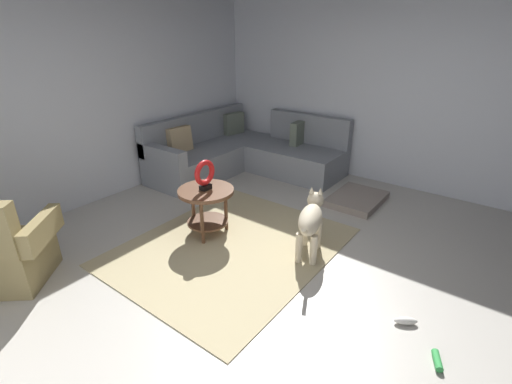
{
  "coord_description": "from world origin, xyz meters",
  "views": [
    {
      "loc": [
        -2.33,
        -1.49,
        2.09
      ],
      "look_at": [
        0.45,
        0.6,
        0.55
      ],
      "focal_mm": 25.72,
      "sensor_mm": 36.0,
      "label": 1
    }
  ],
  "objects_px": {
    "dog_toy_bone": "(406,321)",
    "armchair": "(3,253)",
    "side_table": "(206,200)",
    "torus_sculpture": "(205,174)",
    "dog_toy_rope": "(437,360)",
    "dog": "(311,220)",
    "dog_bed_mat": "(357,199)",
    "sectional_couch": "(243,154)"
  },
  "relations": [
    {
      "from": "dog_toy_bone",
      "to": "armchair",
      "type": "bearing_deg",
      "value": 118.39
    },
    {
      "from": "side_table",
      "to": "torus_sculpture",
      "type": "height_order",
      "value": "torus_sculpture"
    },
    {
      "from": "torus_sculpture",
      "to": "dog_toy_rope",
      "type": "bearing_deg",
      "value": -97.65
    },
    {
      "from": "dog",
      "to": "dog_toy_rope",
      "type": "bearing_deg",
      "value": -45.79
    },
    {
      "from": "dog",
      "to": "torus_sculpture",
      "type": "bearing_deg",
      "value": 177.68
    },
    {
      "from": "dog_bed_mat",
      "to": "dog_toy_rope",
      "type": "relative_size",
      "value": 4.91
    },
    {
      "from": "dog_bed_mat",
      "to": "sectional_couch",
      "type": "bearing_deg",
      "value": 89.64
    },
    {
      "from": "armchair",
      "to": "dog_bed_mat",
      "type": "distance_m",
      "value": 3.93
    },
    {
      "from": "sectional_couch",
      "to": "dog_toy_rope",
      "type": "bearing_deg",
      "value": -121.95
    },
    {
      "from": "torus_sculpture",
      "to": "dog_toy_bone",
      "type": "height_order",
      "value": "torus_sculpture"
    },
    {
      "from": "side_table",
      "to": "torus_sculpture",
      "type": "bearing_deg",
      "value": -82.87
    },
    {
      "from": "armchair",
      "to": "torus_sculpture",
      "type": "relative_size",
      "value": 3.06
    },
    {
      "from": "dog_bed_mat",
      "to": "dog_toy_bone",
      "type": "bearing_deg",
      "value": -147.64
    },
    {
      "from": "armchair",
      "to": "torus_sculpture",
      "type": "distance_m",
      "value": 1.92
    },
    {
      "from": "dog_bed_mat",
      "to": "torus_sculpture",
      "type": "bearing_deg",
      "value": 150.52
    },
    {
      "from": "sectional_couch",
      "to": "side_table",
      "type": "bearing_deg",
      "value": -152.51
    },
    {
      "from": "dog_bed_mat",
      "to": "armchair",
      "type": "bearing_deg",
      "value": 152.56
    },
    {
      "from": "torus_sculpture",
      "to": "dog_toy_bone",
      "type": "xyz_separation_m",
      "value": [
        -0.09,
        -2.19,
        -0.68
      ]
    },
    {
      "from": "sectional_couch",
      "to": "dog_toy_bone",
      "type": "height_order",
      "value": "sectional_couch"
    },
    {
      "from": "dog",
      "to": "armchair",
      "type": "bearing_deg",
      "value": -152.53
    },
    {
      "from": "sectional_couch",
      "to": "side_table",
      "type": "distance_m",
      "value": 2.02
    },
    {
      "from": "dog_toy_bone",
      "to": "dog_bed_mat",
      "type": "bearing_deg",
      "value": 32.36
    },
    {
      "from": "torus_sculpture",
      "to": "armchair",
      "type": "bearing_deg",
      "value": 154.76
    },
    {
      "from": "sectional_couch",
      "to": "dog_toy_bone",
      "type": "distance_m",
      "value": 3.65
    },
    {
      "from": "torus_sculpture",
      "to": "dog",
      "type": "relative_size",
      "value": 0.4
    },
    {
      "from": "armchair",
      "to": "side_table",
      "type": "distance_m",
      "value": 1.88
    },
    {
      "from": "dog",
      "to": "dog_toy_bone",
      "type": "xyz_separation_m",
      "value": [
        -0.43,
        -1.1,
        -0.35
      ]
    },
    {
      "from": "side_table",
      "to": "dog_toy_bone",
      "type": "distance_m",
      "value": 2.22
    },
    {
      "from": "dog_bed_mat",
      "to": "dog",
      "type": "bearing_deg",
      "value": -176.59
    },
    {
      "from": "sectional_couch",
      "to": "dog",
      "type": "xyz_separation_m",
      "value": [
        -1.45,
        -2.02,
        0.09
      ]
    },
    {
      "from": "armchair",
      "to": "side_table",
      "type": "height_order",
      "value": "armchair"
    },
    {
      "from": "sectional_couch",
      "to": "armchair",
      "type": "distance_m",
      "value": 3.49
    },
    {
      "from": "sectional_couch",
      "to": "torus_sculpture",
      "type": "bearing_deg",
      "value": -152.51
    },
    {
      "from": "dog",
      "to": "dog_toy_rope",
      "type": "distance_m",
      "value": 1.57
    },
    {
      "from": "torus_sculpture",
      "to": "dog",
      "type": "bearing_deg",
      "value": -72.56
    },
    {
      "from": "side_table",
      "to": "torus_sculpture",
      "type": "xyz_separation_m",
      "value": [
        0.0,
        -0.0,
        0.29
      ]
    },
    {
      "from": "sectional_couch",
      "to": "armchair",
      "type": "xyz_separation_m",
      "value": [
        -3.49,
        -0.13,
        0.03
      ]
    },
    {
      "from": "sectional_couch",
      "to": "torus_sculpture",
      "type": "relative_size",
      "value": 6.9
    },
    {
      "from": "dog_toy_rope",
      "to": "side_table",
      "type": "bearing_deg",
      "value": 82.35
    },
    {
      "from": "torus_sculpture",
      "to": "dog_bed_mat",
      "type": "xyz_separation_m",
      "value": [
        1.78,
        -1.0,
        -0.67
      ]
    },
    {
      "from": "dog_bed_mat",
      "to": "dog",
      "type": "relative_size",
      "value": 0.98
    },
    {
      "from": "torus_sculpture",
      "to": "dog_bed_mat",
      "type": "height_order",
      "value": "torus_sculpture"
    }
  ]
}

